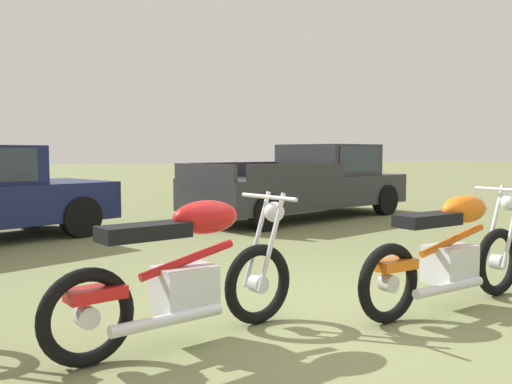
{
  "coord_description": "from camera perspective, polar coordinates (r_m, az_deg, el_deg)",
  "views": [
    {
      "loc": [
        -2.32,
        -3.46,
        1.33
      ],
      "look_at": [
        0.16,
        1.91,
        0.89
      ],
      "focal_mm": 37.8,
      "sensor_mm": 36.0,
      "label": 1
    }
  ],
  "objects": [
    {
      "name": "pickup_truck_charcoal",
      "position": [
        11.05,
        5.61,
        1.22
      ],
      "size": [
        5.2,
        3.16,
        1.49
      ],
      "rotation": [
        0.0,
        0.0,
        0.3
      ],
      "color": "#2D2D33",
      "rests_on": "ground"
    },
    {
      "name": "motorcycle_red",
      "position": [
        3.81,
        -7.48,
        -8.46
      ],
      "size": [
        1.94,
        0.83,
        1.02
      ],
      "rotation": [
        0.0,
        0.0,
        0.24
      ],
      "color": "black",
      "rests_on": "ground"
    },
    {
      "name": "ground_plane",
      "position": [
        4.38,
        8.86,
        -13.47
      ],
      "size": [
        120.0,
        120.0,
        0.0
      ],
      "primitive_type": "plane",
      "color": "olive"
    },
    {
      "name": "motorcycle_orange",
      "position": [
        4.89,
        19.93,
        -5.95
      ],
      "size": [
        2.07,
        0.74,
        1.02
      ],
      "rotation": [
        0.0,
        0.0,
        0.16
      ],
      "color": "black",
      "rests_on": "ground"
    }
  ]
}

